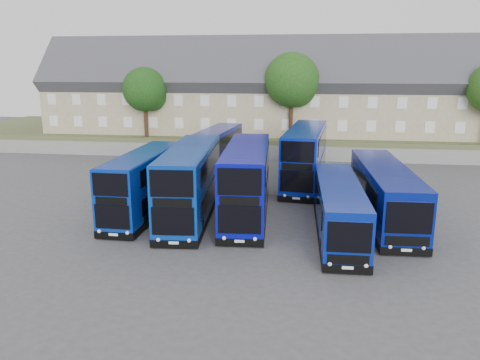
# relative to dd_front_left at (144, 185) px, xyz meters

# --- Properties ---
(ground) EXTENTS (120.00, 120.00, 0.00)m
(ground) POSITION_rel_dd_front_left_xyz_m (7.03, -3.98, -2.02)
(ground) COLOR #46464B
(ground) RESTS_ON ground
(retaining_wall) EXTENTS (70.00, 0.40, 1.50)m
(retaining_wall) POSITION_rel_dd_front_left_xyz_m (7.03, 20.02, -1.27)
(retaining_wall) COLOR slate
(retaining_wall) RESTS_ON ground
(earth_bank) EXTENTS (80.00, 20.00, 2.00)m
(earth_bank) POSITION_rel_dd_front_left_xyz_m (7.03, 30.02, -1.02)
(earth_bank) COLOR #505932
(earth_bank) RESTS_ON ground
(terrace_row) EXTENTS (54.00, 10.40, 11.20)m
(terrace_row) POSITION_rel_dd_front_left_xyz_m (7.03, 26.02, 4.57)
(terrace_row) COLOR #9C8E6E
(terrace_row) RESTS_ON earth_bank
(dd_front_left) EXTENTS (2.61, 10.44, 4.13)m
(dd_front_left) POSITION_rel_dd_front_left_xyz_m (0.00, 0.00, 0.00)
(dd_front_left) COLOR #082D9B
(dd_front_left) RESTS_ON ground
(dd_front_mid) EXTENTS (3.50, 11.76, 4.61)m
(dd_front_mid) POSITION_rel_dd_front_left_xyz_m (3.22, -0.18, 0.24)
(dd_front_mid) COLOR #0835A1
(dd_front_mid) RESTS_ON ground
(dd_front_right) EXTENTS (3.35, 11.85, 4.66)m
(dd_front_right) POSITION_rel_dd_front_left_xyz_m (6.83, 0.61, 0.26)
(dd_front_right) COLOR #080CA0
(dd_front_right) RESTS_ON ground
(dd_rear_left) EXTENTS (3.44, 10.78, 4.21)m
(dd_rear_left) POSITION_rel_dd_front_left_xyz_m (2.72, 11.27, 0.04)
(dd_rear_left) COLOR navy
(dd_rear_left) RESTS_ON ground
(dd_rear_right) EXTENTS (3.87, 12.12, 4.74)m
(dd_rear_right) POSITION_rel_dd_front_left_xyz_m (10.65, 9.70, 0.30)
(dd_rear_right) COLOR #081FA3
(dd_rear_right) RESTS_ON ground
(coach_east_a) EXTENTS (2.63, 11.46, 3.12)m
(coach_east_a) POSITION_rel_dd_front_left_xyz_m (12.64, -2.27, -0.50)
(coach_east_a) COLOR #071E90
(coach_east_a) RESTS_ON ground
(coach_east_b) EXTENTS (3.16, 12.85, 3.49)m
(coach_east_b) POSITION_rel_dd_front_left_xyz_m (15.75, 1.06, -0.31)
(coach_east_b) COLOR navy
(coach_east_b) RESTS_ON ground
(tree_west) EXTENTS (4.80, 4.80, 7.65)m
(tree_west) POSITION_rel_dd_front_left_xyz_m (-6.82, 21.11, 5.03)
(tree_west) COLOR #382314
(tree_west) RESTS_ON earth_bank
(tree_mid) EXTENTS (5.76, 5.76, 9.18)m
(tree_mid) POSITION_rel_dd_front_left_xyz_m (9.18, 21.61, 6.04)
(tree_mid) COLOR #382314
(tree_mid) RESTS_ON earth_bank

